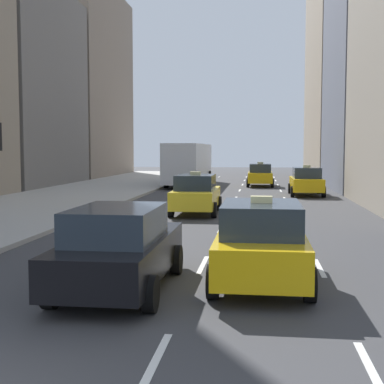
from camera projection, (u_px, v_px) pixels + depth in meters
name	position (u px, v px, depth m)	size (l,w,h in m)	color
sidewalk_left	(81.00, 194.00, 33.09)	(8.00, 66.00, 0.15)	#ADAAA3
lane_markings	(233.00, 203.00, 27.94)	(5.72, 56.00, 0.01)	white
taxi_lead	(196.00, 194.00, 23.36)	(2.02, 4.40, 1.87)	yellow
taxi_second	(261.00, 242.00, 11.22)	(2.02, 4.40, 1.87)	yellow
taxi_third	(260.00, 175.00, 40.89)	(2.02, 4.40, 1.87)	yellow
taxi_fourth	(306.00, 181.00, 32.73)	(2.02, 4.40, 1.87)	yellow
sedan_black_near	(120.00, 248.00, 10.67)	(2.02, 4.68, 1.70)	black
city_bus	(189.00, 163.00, 42.27)	(2.80, 11.61, 3.25)	silver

